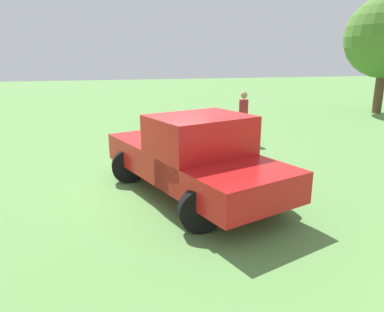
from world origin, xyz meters
name	(u,v)px	position (x,y,z in m)	size (l,w,h in m)	color
ground_plane	(164,185)	(0.00, 0.00, 0.00)	(80.00, 80.00, 0.00)	#5B8C47
pickup_truck	(195,155)	(-0.54, 0.88, 0.95)	(3.44, 5.25, 1.83)	black
person_bystander	(243,114)	(-3.51, -3.76, 1.02)	(0.33, 0.34, 1.80)	navy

